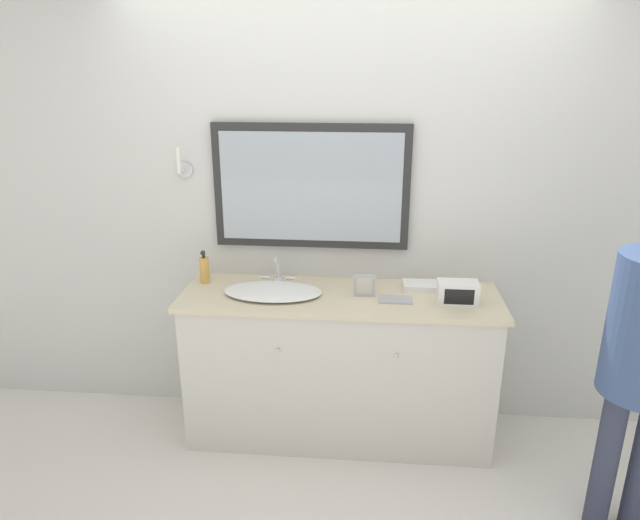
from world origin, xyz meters
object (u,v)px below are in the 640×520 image
sink_basin (273,291)px  appliance_box (458,293)px  picture_frame (364,286)px  soap_bottle (204,269)px

sink_basin → appliance_box: 1.00m
appliance_box → picture_frame: 0.50m
appliance_box → sink_basin: bearing=177.3°
sink_basin → appliance_box: (1.00, -0.05, 0.04)m
appliance_box → picture_frame: picture_frame is taller
soap_bottle → picture_frame: bearing=-8.0°
soap_bottle → appliance_box: soap_bottle is taller
soap_bottle → picture_frame: soap_bottle is taller
picture_frame → appliance_box: bearing=-6.2°
appliance_box → picture_frame: (-0.50, 0.05, 0.00)m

